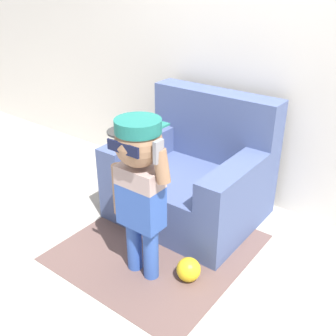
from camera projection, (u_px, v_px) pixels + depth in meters
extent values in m
plane|color=#ADA89E|center=(203.00, 228.00, 3.07)|extent=(10.00, 10.00, 0.00)
cube|color=silver|center=(257.00, 44.00, 2.96)|extent=(10.00, 0.05, 2.60)
cube|color=#475684|center=(189.00, 194.00, 3.15)|extent=(1.08, 0.93, 0.39)
cube|color=#475684|center=(215.00, 125.00, 3.19)|extent=(1.08, 0.21, 0.57)
cube|color=#475684|center=(137.00, 150.00, 3.18)|extent=(0.20, 0.72, 0.22)
cube|color=#475684|center=(234.00, 182.00, 2.70)|extent=(0.20, 0.72, 0.22)
cylinder|color=#3356AD|center=(134.00, 244.00, 2.58)|extent=(0.10, 0.10, 0.38)
cylinder|color=#3356AD|center=(151.00, 253.00, 2.50)|extent=(0.10, 0.10, 0.38)
cube|color=#3356AD|center=(141.00, 205.00, 2.39)|extent=(0.28, 0.16, 0.28)
cube|color=#B29993|center=(140.00, 176.00, 2.30)|extent=(0.28, 0.16, 0.12)
sphere|color=#997051|center=(139.00, 143.00, 2.21)|extent=(0.28, 0.28, 0.28)
cylinder|color=#1E7066|center=(138.00, 126.00, 2.16)|extent=(0.27, 0.27, 0.08)
cube|color=#1E7066|center=(152.00, 124.00, 2.26)|extent=(0.16, 0.13, 0.01)
cube|color=#0F1433|center=(123.00, 148.00, 2.11)|extent=(0.22, 0.01, 0.06)
cylinder|color=#997051|center=(119.00, 189.00, 2.47)|extent=(0.08, 0.08, 0.34)
cylinder|color=#997051|center=(162.00, 166.00, 2.16)|extent=(0.11, 0.08, 0.20)
cube|color=gray|center=(158.00, 152.00, 2.11)|extent=(0.02, 0.07, 0.13)
cylinder|color=#333333|center=(126.00, 182.00, 3.71)|extent=(0.19, 0.19, 0.02)
cylinder|color=#333333|center=(125.00, 159.00, 3.59)|extent=(0.05, 0.05, 0.51)
cylinder|color=#333333|center=(123.00, 132.00, 3.47)|extent=(0.29, 0.29, 0.02)
cube|color=brown|center=(158.00, 247.00, 2.85)|extent=(1.21, 1.25, 0.01)
sphere|color=yellow|center=(189.00, 269.00, 2.52)|extent=(0.16, 0.16, 0.16)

